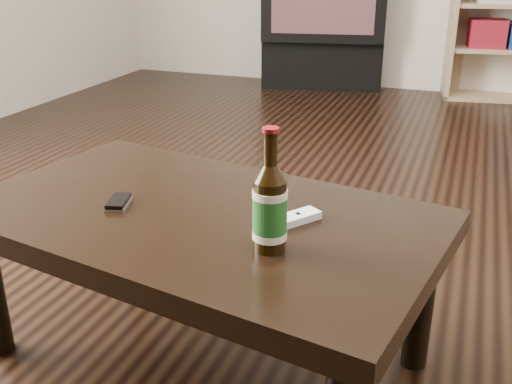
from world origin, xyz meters
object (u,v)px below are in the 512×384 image
(bookshelf, at_px, (504,0))
(beer_bottle, at_px, (270,208))
(phone, at_px, (119,202))
(coffee_table, at_px, (199,232))
(remote, at_px, (288,220))
(tv_stand, at_px, (323,62))

(bookshelf, bearing_deg, beer_bottle, -106.57)
(bookshelf, relative_size, phone, 12.92)
(coffee_table, height_order, phone, phone)
(bookshelf, relative_size, remote, 8.12)
(coffee_table, xyz_separation_m, phone, (-0.20, -0.04, 0.06))
(bookshelf, relative_size, beer_bottle, 4.89)
(coffee_table, height_order, remote, remote)
(remote, bearing_deg, coffee_table, -143.70)
(bookshelf, height_order, remote, bookshelf)
(coffee_table, distance_m, remote, 0.23)
(tv_stand, bearing_deg, phone, -95.14)
(tv_stand, bearing_deg, beer_bottle, -88.62)
(remote, bearing_deg, tv_stand, 138.15)
(beer_bottle, bearing_deg, coffee_table, 150.61)
(phone, distance_m, remote, 0.42)
(bookshelf, height_order, coffee_table, bookshelf)
(bookshelf, bearing_deg, coffee_table, -110.50)
(tv_stand, relative_size, beer_bottle, 3.41)
(beer_bottle, xyz_separation_m, remote, (0.00, 0.13, -0.08))
(tv_stand, height_order, bookshelf, bookshelf)
(beer_bottle, height_order, remote, beer_bottle)
(beer_bottle, bearing_deg, remote, 89.58)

